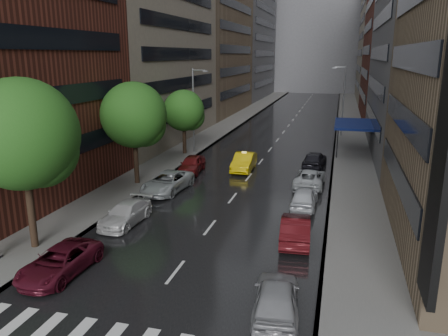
{
  "coord_description": "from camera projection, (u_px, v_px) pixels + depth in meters",
  "views": [
    {
      "loc": [
        7.44,
        -14.52,
        10.56
      ],
      "look_at": [
        0.0,
        13.48,
        3.0
      ],
      "focal_mm": 35.0,
      "sensor_mm": 36.0,
      "label": 1
    }
  ],
  "objects": [
    {
      "name": "tree_mid",
      "position": [
        134.0,
        115.0,
        35.13
      ],
      "size": [
        5.33,
        5.33,
        8.5
      ],
      "color": "#382619",
      "rests_on": "ground"
    },
    {
      "name": "buildings_right",
      "position": [
        399.0,
        23.0,
        63.59
      ],
      "size": [
        8.05,
        109.1,
        36.0
      ],
      "color": "#937A5B",
      "rests_on": "ground"
    },
    {
      "name": "building_far",
      "position": [
        318.0,
        35.0,
        124.4
      ],
      "size": [
        40.0,
        14.0,
        32.0
      ],
      "primitive_type": "cube",
      "color": "slate",
      "rests_on": "ground"
    },
    {
      "name": "buildings_left",
      "position": [
        207.0,
        21.0,
        72.76
      ],
      "size": [
        8.0,
        108.0,
        38.0
      ],
      "color": "maroon",
      "rests_on": "ground"
    },
    {
      "name": "taxi",
      "position": [
        244.0,
        162.0,
        40.83
      ],
      "size": [
        1.86,
        5.0,
        1.63
      ],
      "primitive_type": "imported",
      "rotation": [
        0.0,
        0.0,
        0.03
      ],
      "color": "#E1BE0B",
      "rests_on": "ground"
    },
    {
      "name": "parked_cars_right",
      "position": [
        304.0,
        198.0,
        30.74
      ],
      "size": [
        2.47,
        30.28,
        1.61
      ],
      "color": "#939498",
      "rests_on": "ground"
    },
    {
      "name": "sidewalk_left",
      "position": [
        228.0,
        125.0,
        67.07
      ],
      "size": [
        4.0,
        140.0,
        0.15
      ],
      "primitive_type": "cube",
      "color": "gray",
      "rests_on": "ground"
    },
    {
      "name": "sidewalk_right",
      "position": [
        350.0,
        130.0,
        62.6
      ],
      "size": [
        4.0,
        140.0,
        0.15
      ],
      "primitive_type": "cube",
      "color": "gray",
      "rests_on": "ground"
    },
    {
      "name": "parked_cars_left",
      "position": [
        149.0,
        196.0,
        31.19
      ],
      "size": [
        3.07,
        24.8,
        1.55
      ],
      "color": "#50101F",
      "rests_on": "ground"
    },
    {
      "name": "street_lamp_left",
      "position": [
        194.0,
        109.0,
        46.83
      ],
      "size": [
        1.74,
        0.22,
        9.0
      ],
      "color": "gray",
      "rests_on": "sidewalk_left"
    },
    {
      "name": "awning",
      "position": [
        353.0,
        124.0,
        47.8
      ],
      "size": [
        4.0,
        8.0,
        3.12
      ],
      "color": "navy",
      "rests_on": "sidewalk_right"
    },
    {
      "name": "road",
      "position": [
        287.0,
        128.0,
        64.85
      ],
      "size": [
        14.0,
        140.0,
        0.01
      ],
      "primitive_type": "cube",
      "color": "black",
      "rests_on": "ground"
    },
    {
      "name": "tree_near",
      "position": [
        22.0,
        135.0,
        22.86
      ],
      "size": [
        5.95,
        5.95,
        9.48
      ],
      "color": "#382619",
      "rests_on": "ground"
    },
    {
      "name": "ground",
      "position": [
        141.0,
        317.0,
        18.1
      ],
      "size": [
        220.0,
        220.0,
        0.0
      ],
      "primitive_type": "plane",
      "color": "gray",
      "rests_on": "ground"
    },
    {
      "name": "tree_far",
      "position": [
        184.0,
        111.0,
        46.31
      ],
      "size": [
        4.38,
        4.38,
        6.98
      ],
      "color": "#382619",
      "rests_on": "ground"
    },
    {
      "name": "street_lamp_right",
      "position": [
        343.0,
        99.0,
        57.02
      ],
      "size": [
        1.74,
        0.22,
        9.0
      ],
      "color": "gray",
      "rests_on": "sidewalk_right"
    }
  ]
}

